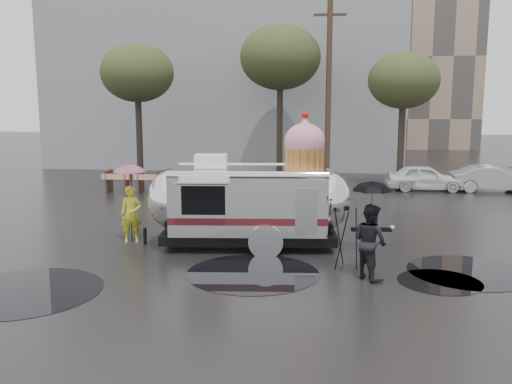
# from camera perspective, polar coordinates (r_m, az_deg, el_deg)

# --- Properties ---
(ground) EXTENTS (120.00, 120.00, 0.00)m
(ground) POSITION_cam_1_polar(r_m,az_deg,el_deg) (14.44, -1.84, -6.87)
(ground) COLOR black
(ground) RESTS_ON ground
(puddles) EXTENTS (13.06, 9.91, 0.01)m
(puddles) POSITION_cam_1_polar(r_m,az_deg,el_deg) (13.27, 0.42, -8.32)
(puddles) COLOR black
(puddles) RESTS_ON ground
(grey_building) EXTENTS (22.00, 12.00, 13.00)m
(grey_building) POSITION_cam_1_polar(r_m,az_deg,el_deg) (38.27, -2.60, 13.02)
(grey_building) COLOR slate
(grey_building) RESTS_ON ground
(utility_pole) EXTENTS (1.60, 0.28, 9.00)m
(utility_pole) POSITION_cam_1_polar(r_m,az_deg,el_deg) (27.72, 7.64, 10.47)
(utility_pole) COLOR #473323
(utility_pole) RESTS_ON ground
(tree_left) EXTENTS (3.64, 3.64, 6.95)m
(tree_left) POSITION_cam_1_polar(r_m,az_deg,el_deg) (28.24, -12.40, 12.07)
(tree_left) COLOR #382D26
(tree_left) RESTS_ON ground
(tree_mid) EXTENTS (4.20, 4.20, 8.03)m
(tree_mid) POSITION_cam_1_polar(r_m,az_deg,el_deg) (28.88, 2.56, 13.91)
(tree_mid) COLOR #382D26
(tree_mid) RESTS_ON ground
(tree_right) EXTENTS (3.36, 3.36, 6.42)m
(tree_right) POSITION_cam_1_polar(r_m,az_deg,el_deg) (27.02, 15.28, 11.19)
(tree_right) COLOR #382D26
(tree_right) RESTS_ON ground
(barricade_row) EXTENTS (4.30, 0.80, 1.00)m
(barricade_row) POSITION_cam_1_polar(r_m,az_deg,el_deg) (25.11, -11.11, 1.13)
(barricade_row) COLOR #473323
(barricade_row) RESTS_ON ground
(airstream_trailer) EXTENTS (7.18, 3.12, 3.88)m
(airstream_trailer) POSITION_cam_1_polar(r_m,az_deg,el_deg) (15.33, -0.41, -0.69)
(airstream_trailer) COLOR silver
(airstream_trailer) RESTS_ON ground
(person_left) EXTENTS (0.69, 0.57, 1.65)m
(person_left) POSITION_cam_1_polar(r_m,az_deg,el_deg) (16.23, -13.01, -2.29)
(person_left) COLOR gold
(person_left) RESTS_ON ground
(umbrella_pink) EXTENTS (1.13, 1.13, 2.32)m
(umbrella_pink) POSITION_cam_1_polar(r_m,az_deg,el_deg) (16.05, -13.15, 1.59)
(umbrella_pink) COLOR pink
(umbrella_pink) RESTS_ON ground
(person_right) EXTENTS (0.87, 0.96, 1.76)m
(person_right) POSITION_cam_1_polar(r_m,az_deg,el_deg) (12.78, 11.94, -5.13)
(person_right) COLOR black
(person_right) RESTS_ON ground
(umbrella_black) EXTENTS (1.13, 1.13, 2.32)m
(umbrella_black) POSITION_cam_1_polar(r_m,az_deg,el_deg) (12.56, 12.10, -0.48)
(umbrella_black) COLOR black
(umbrella_black) RESTS_ON ground
(tripod) EXTENTS (0.60, 0.64, 1.57)m
(tripod) POSITION_cam_1_polar(r_m,az_deg,el_deg) (13.49, 9.43, -4.05)
(tripod) COLOR black
(tripod) RESTS_ON ground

